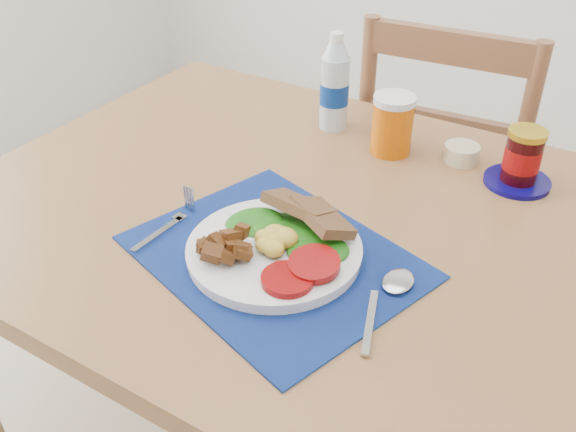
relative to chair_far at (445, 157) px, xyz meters
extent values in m
cube|color=brown|center=(0.06, -0.62, 0.16)|extent=(1.40, 0.90, 0.04)
cylinder|color=brown|center=(-0.58, -0.23, -0.22)|extent=(0.06, 0.06, 0.71)
cube|color=#54301E|center=(-0.01, 0.07, -0.14)|extent=(0.45, 0.43, 0.04)
cylinder|color=#54301E|center=(0.16, 0.25, -0.37)|extent=(0.04, 0.04, 0.41)
cylinder|color=#54301E|center=(-0.20, 0.22, -0.37)|extent=(0.04, 0.04, 0.41)
cylinder|color=#54301E|center=(0.19, -0.09, -0.37)|extent=(0.04, 0.04, 0.41)
cylinder|color=#54301E|center=(-0.17, -0.12, -0.37)|extent=(0.04, 0.04, 0.41)
cube|color=#54301E|center=(0.01, -0.11, 0.32)|extent=(0.38, 0.06, 0.48)
cube|color=black|center=(-0.02, -0.76, 0.18)|extent=(0.49, 0.43, 0.00)
cylinder|color=silver|center=(-0.02, -0.76, 0.19)|extent=(0.26, 0.26, 0.02)
ellipsoid|color=gold|center=(-0.02, -0.77, 0.21)|extent=(0.06, 0.06, 0.03)
cylinder|color=#97050A|center=(0.05, -0.80, 0.20)|extent=(0.08, 0.08, 0.01)
ellipsoid|color=#0B3A07|center=(-0.01, -0.72, 0.21)|extent=(0.14, 0.08, 0.01)
cube|color=brown|center=(0.00, -0.69, 0.23)|extent=(0.12, 0.09, 0.04)
cube|color=#B2B5BA|center=(-0.21, -0.81, 0.18)|extent=(0.02, 0.11, 0.00)
cube|color=#B2B5BA|center=(-0.21, -0.74, 0.18)|extent=(0.02, 0.06, 0.00)
cube|color=#B2B5BA|center=(0.17, -0.82, 0.18)|extent=(0.05, 0.12, 0.00)
ellipsoid|color=#B2B5BA|center=(0.17, -0.73, 0.18)|extent=(0.04, 0.06, 0.01)
cylinder|color=#ADBFCC|center=(-0.16, -0.32, 0.25)|extent=(0.06, 0.06, 0.15)
cylinder|color=navy|center=(-0.16, -0.32, 0.25)|extent=(0.06, 0.06, 0.04)
cone|color=#ADBFCC|center=(-0.16, -0.32, 0.35)|extent=(0.05, 0.05, 0.04)
cylinder|color=white|center=(-0.16, -0.32, 0.37)|extent=(0.03, 0.03, 0.02)
cylinder|color=#C25405|center=(-0.01, -0.36, 0.23)|extent=(0.08, 0.08, 0.11)
cylinder|color=beige|center=(0.12, -0.32, 0.19)|extent=(0.07, 0.07, 0.03)
cylinder|color=#08044E|center=(0.24, -0.35, 0.18)|extent=(0.12, 0.12, 0.01)
cylinder|color=black|center=(0.24, -0.35, 0.23)|extent=(0.06, 0.06, 0.09)
cylinder|color=maroon|center=(0.24, -0.35, 0.23)|extent=(0.06, 0.06, 0.04)
cylinder|color=#B5991E|center=(0.24, -0.35, 0.28)|extent=(0.07, 0.07, 0.01)
camera|label=1|loc=(0.40, -1.41, 0.78)|focal=40.00mm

